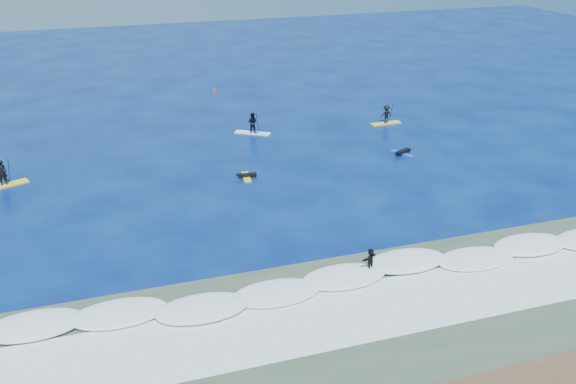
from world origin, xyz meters
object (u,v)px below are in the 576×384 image
object	(u,v)px
sup_paddler_left	(3,177)
wave_surfer	(370,260)
sup_paddler_right	(386,116)
marker_buoy	(214,90)
prone_paddler_far	(402,152)
sup_paddler_center	(252,124)
prone_paddler_near	(246,176)

from	to	relation	value
sup_paddler_left	wave_surfer	xyz separation A→B (m)	(20.30, -19.58, 0.02)
sup_paddler_right	wave_surfer	bearing A→B (deg)	-120.66
sup_paddler_right	marker_buoy	distance (m)	20.70
marker_buoy	sup_paddler_right	bearing A→B (deg)	-50.99
sup_paddler_left	prone_paddler_far	size ratio (longest dim) A/B	1.55
sup_paddler_center	prone_paddler_near	bearing A→B (deg)	-75.20
marker_buoy	wave_surfer	bearing A→B (deg)	-89.96
wave_surfer	prone_paddler_near	bearing A→B (deg)	73.07
sup_paddler_center	sup_paddler_right	size ratio (longest dim) A/B	1.06
wave_surfer	marker_buoy	xyz separation A→B (m)	(-0.03, 40.42, -0.47)
sup_paddler_left	sup_paddler_right	size ratio (longest dim) A/B	1.17
prone_paddler_near	marker_buoy	size ratio (longest dim) A/B	3.04
prone_paddler_far	sup_paddler_left	bearing A→B (deg)	60.11
prone_paddler_far	prone_paddler_near	bearing A→B (deg)	69.53
sup_paddler_right	prone_paddler_near	size ratio (longest dim) A/B	1.49
sup_paddler_left	wave_surfer	distance (m)	28.20
sup_paddler_center	prone_paddler_far	bearing A→B (deg)	-8.56
sup_paddler_center	sup_paddler_right	world-z (taller)	sup_paddler_center
prone_paddler_far	wave_surfer	xyz separation A→B (m)	(-10.63, -16.42, 0.61)
prone_paddler_far	marker_buoy	xyz separation A→B (m)	(-10.65, 23.99, 0.13)
sup_paddler_left	sup_paddler_right	distance (m)	33.64
prone_paddler_far	marker_buoy	bearing A→B (deg)	-0.13
sup_paddler_left	marker_buoy	world-z (taller)	sup_paddler_left
sup_paddler_right	marker_buoy	world-z (taller)	sup_paddler_right
prone_paddler_near	prone_paddler_far	xyz separation A→B (m)	(13.61, 0.86, 0.02)
sup_paddler_right	marker_buoy	bearing A→B (deg)	126.46
sup_paddler_left	sup_paddler_center	bearing A→B (deg)	-3.03
sup_paddler_center	marker_buoy	world-z (taller)	sup_paddler_center
sup_paddler_center	prone_paddler_near	size ratio (longest dim) A/B	1.57
prone_paddler_near	prone_paddler_far	distance (m)	13.63
wave_surfer	marker_buoy	world-z (taller)	wave_surfer
sup_paddler_right	prone_paddler_near	world-z (taller)	sup_paddler_right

